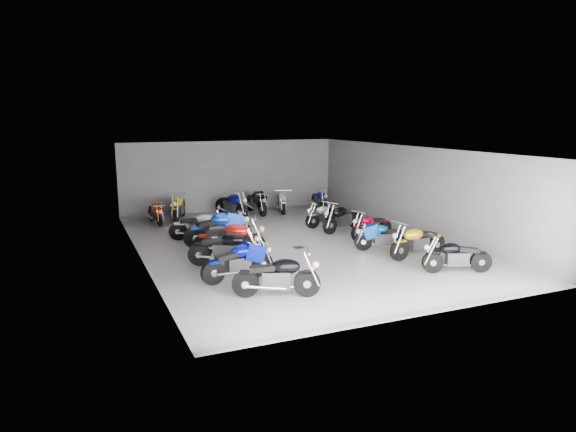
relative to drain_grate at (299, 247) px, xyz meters
name	(u,v)px	position (x,y,z in m)	size (l,w,h in m)	color
ground	(292,244)	(0.00, 0.50, -0.01)	(14.00, 14.00, 0.00)	#97958F
wall_back	(231,176)	(0.00, 7.50, 1.59)	(10.00, 0.10, 3.20)	gray
wall_left	(139,208)	(-5.00, 0.50, 1.59)	(0.10, 14.00, 3.20)	gray
wall_right	(415,190)	(5.00, 0.50, 1.59)	(0.10, 14.00, 3.20)	gray
ceiling	(293,149)	(0.00, 0.50, 3.21)	(10.00, 14.00, 0.04)	black
drain_grate	(299,247)	(0.00, 0.00, 0.00)	(0.32, 0.32, 0.01)	black
motorcycle_left_a	(277,276)	(-2.42, -4.13, 0.51)	(2.04, 0.92, 0.94)	black
motorcycle_left_b	(239,262)	(-2.87, -2.52, 0.50)	(2.09, 0.52, 0.92)	black
motorcycle_left_c	(226,248)	(-2.81, -1.08, 0.51)	(2.02, 1.04, 0.95)	black
motorcycle_left_d	(230,239)	(-2.39, -0.13, 0.54)	(2.20, 0.89, 1.00)	black
motorcycle_left_e	(219,229)	(-2.34, 1.32, 0.57)	(2.39, 0.52, 1.05)	black
motorcycle_left_f	(199,226)	(-2.76, 2.37, 0.49)	(2.01, 0.82, 0.92)	black
motorcycle_right_a	(456,256)	(2.87, -4.27, 0.46)	(1.88, 0.81, 0.86)	black
motorcycle_right_b	(418,242)	(2.85, -2.57, 0.50)	(2.12, 0.47, 0.93)	black
motorcycle_right_c	(383,237)	(2.36, -1.40, 0.45)	(1.79, 0.83, 0.83)	black
motorcycle_right_d	(371,226)	(2.90, 0.13, 0.45)	(1.89, 0.59, 0.84)	black
motorcycle_right_e	(343,218)	(2.56, 1.60, 0.51)	(2.08, 0.91, 0.95)	black
motorcycle_right_f	(326,215)	(2.36, 2.56, 0.46)	(1.93, 0.44, 0.85)	black
motorcycle_back_a	(155,213)	(-3.74, 5.78, 0.44)	(0.41, 1.87, 0.82)	black
motorcycle_back_b	(179,207)	(-2.70, 6.26, 0.53)	(0.94, 2.12, 0.98)	black
motorcycle_back_c	(232,205)	(-0.50, 5.90, 0.54)	(0.82, 2.23, 1.01)	black
motorcycle_back_d	(256,202)	(0.76, 6.24, 0.52)	(0.44, 2.21, 0.97)	black
motorcycle_back_e	(281,202)	(1.94, 6.19, 0.48)	(0.67, 1.98, 0.89)	black
motorcycle_back_f	(320,200)	(3.76, 5.93, 0.49)	(0.50, 2.04, 0.90)	black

